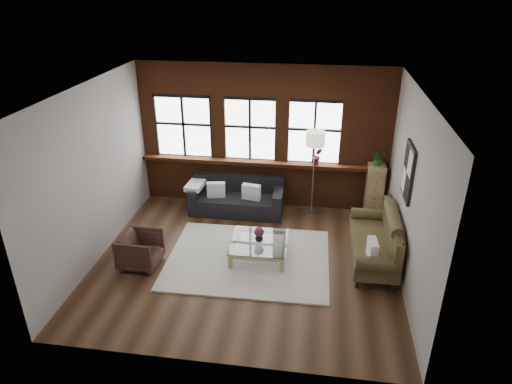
# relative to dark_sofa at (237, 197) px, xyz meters

# --- Properties ---
(floor) EXTENTS (5.50, 5.50, 0.00)m
(floor) POSITION_rel_dark_sofa_xyz_m (0.52, -1.90, -0.37)
(floor) COLOR #392315
(floor) RESTS_ON ground
(ceiling) EXTENTS (5.50, 5.50, 0.00)m
(ceiling) POSITION_rel_dark_sofa_xyz_m (0.52, -1.90, 2.83)
(ceiling) COLOR white
(ceiling) RESTS_ON ground
(wall_back) EXTENTS (5.50, 0.00, 5.50)m
(wall_back) POSITION_rel_dark_sofa_xyz_m (0.52, 0.60, 1.23)
(wall_back) COLOR #A7A09B
(wall_back) RESTS_ON ground
(wall_front) EXTENTS (5.50, 0.00, 5.50)m
(wall_front) POSITION_rel_dark_sofa_xyz_m (0.52, -4.40, 1.23)
(wall_front) COLOR #A7A09B
(wall_front) RESTS_ON ground
(wall_left) EXTENTS (0.00, 5.00, 5.00)m
(wall_left) POSITION_rel_dark_sofa_xyz_m (-2.23, -1.90, 1.23)
(wall_left) COLOR #A7A09B
(wall_left) RESTS_ON ground
(wall_right) EXTENTS (0.00, 5.00, 5.00)m
(wall_right) POSITION_rel_dark_sofa_xyz_m (3.27, -1.90, 1.23)
(wall_right) COLOR #A7A09B
(wall_right) RESTS_ON ground
(brick_backwall) EXTENTS (5.50, 0.12, 3.20)m
(brick_backwall) POSITION_rel_dark_sofa_xyz_m (0.52, 0.54, 1.23)
(brick_backwall) COLOR #602D16
(brick_backwall) RESTS_ON floor
(sill_ledge) EXTENTS (5.50, 0.30, 0.08)m
(sill_ledge) POSITION_rel_dark_sofa_xyz_m (0.52, 0.45, 0.67)
(sill_ledge) COLOR #602D16
(sill_ledge) RESTS_ON brick_backwall
(window_left) EXTENTS (1.38, 0.10, 1.50)m
(window_left) POSITION_rel_dark_sofa_xyz_m (-1.28, 0.55, 1.38)
(window_left) COLOR black
(window_left) RESTS_ON brick_backwall
(window_mid) EXTENTS (1.38, 0.10, 1.50)m
(window_mid) POSITION_rel_dark_sofa_xyz_m (0.22, 0.55, 1.38)
(window_mid) COLOR black
(window_mid) RESTS_ON brick_backwall
(window_right) EXTENTS (1.38, 0.10, 1.50)m
(window_right) POSITION_rel_dark_sofa_xyz_m (1.62, 0.55, 1.38)
(window_right) COLOR black
(window_right) RESTS_ON brick_backwall
(wall_poster) EXTENTS (0.05, 0.74, 0.94)m
(wall_poster) POSITION_rel_dark_sofa_xyz_m (3.24, -1.60, 1.48)
(wall_poster) COLOR black
(wall_poster) RESTS_ON wall_right
(shag_rug) EXTENTS (3.01, 2.38, 0.03)m
(shag_rug) POSITION_rel_dark_sofa_xyz_m (0.56, -1.85, -0.36)
(shag_rug) COLOR beige
(shag_rug) RESTS_ON floor
(dark_sofa) EXTENTS (2.05, 0.83, 0.74)m
(dark_sofa) POSITION_rel_dark_sofa_xyz_m (0.00, 0.00, 0.00)
(dark_sofa) COLOR black
(dark_sofa) RESTS_ON floor
(pillow_a) EXTENTS (0.42, 0.22, 0.34)m
(pillow_a) POSITION_rel_dark_sofa_xyz_m (-0.44, -0.10, 0.19)
(pillow_a) COLOR white
(pillow_a) RESTS_ON dark_sofa
(pillow_b) EXTENTS (0.42, 0.20, 0.34)m
(pillow_b) POSITION_rel_dark_sofa_xyz_m (0.34, -0.10, 0.19)
(pillow_b) COLOR white
(pillow_b) RESTS_ON dark_sofa
(vintage_settee) EXTENTS (0.86, 1.94, 1.03)m
(vintage_settee) POSITION_rel_dark_sofa_xyz_m (2.82, -1.57, 0.15)
(vintage_settee) COLOR #4B4023
(vintage_settee) RESTS_ON floor
(pillow_settee) EXTENTS (0.17, 0.39, 0.34)m
(pillow_settee) POSITION_rel_dark_sofa_xyz_m (2.74, -2.16, 0.25)
(pillow_settee) COLOR white
(pillow_settee) RESTS_ON vintage_settee
(armchair) EXTENTS (0.73, 0.71, 0.64)m
(armchair) POSITION_rel_dark_sofa_xyz_m (-1.36, -2.29, -0.05)
(armchair) COLOR #37211B
(armchair) RESTS_ON floor
(coffee_table) EXTENTS (1.07, 1.07, 0.35)m
(coffee_table) POSITION_rel_dark_sofa_xyz_m (0.74, -1.72, -0.20)
(coffee_table) COLOR tan
(coffee_table) RESTS_ON shag_rug
(vase) EXTENTS (0.17, 0.17, 0.16)m
(vase) POSITION_rel_dark_sofa_xyz_m (0.74, -1.72, 0.05)
(vase) COLOR #B2B2B2
(vase) RESTS_ON coffee_table
(flowers) EXTENTS (0.18, 0.18, 0.18)m
(flowers) POSITION_rel_dark_sofa_xyz_m (0.74, -1.72, 0.17)
(flowers) COLOR #6B2545
(flowers) RESTS_ON vase
(drawer_chest) EXTENTS (0.37, 0.37, 1.19)m
(drawer_chest) POSITION_rel_dark_sofa_xyz_m (2.98, 0.28, 0.22)
(drawer_chest) COLOR tan
(drawer_chest) RESTS_ON floor
(potted_plant_top) EXTENTS (0.39, 0.37, 0.35)m
(potted_plant_top) POSITION_rel_dark_sofa_xyz_m (2.98, 0.28, 0.99)
(potted_plant_top) COLOR #2D5923
(potted_plant_top) RESTS_ON drawer_chest
(floor_lamp) EXTENTS (0.40, 0.40, 2.04)m
(floor_lamp) POSITION_rel_dark_sofa_xyz_m (1.65, 0.20, 0.65)
(floor_lamp) COLOR #A5A5A8
(floor_lamp) RESTS_ON floor
(sill_plant) EXTENTS (0.24, 0.20, 0.39)m
(sill_plant) POSITION_rel_dark_sofa_xyz_m (1.71, 0.42, 0.90)
(sill_plant) COLOR #6B2545
(sill_plant) RESTS_ON sill_ledge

